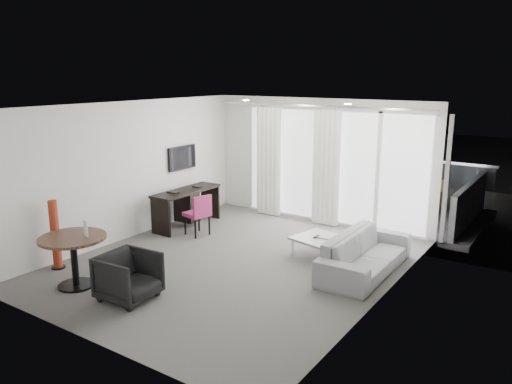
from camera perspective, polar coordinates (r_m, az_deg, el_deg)
The scene contains 28 objects.
floor at distance 8.46m, azimuth -2.29°, elevation -8.06°, with size 5.00×6.00×0.00m, color #575550.
ceiling at distance 7.89m, azimuth -2.46°, elevation 9.80°, with size 5.00×6.00×0.00m, color white.
wall_left at distance 9.73m, azimuth -14.35°, elevation 2.37°, with size 0.00×6.00×2.60m, color silver.
wall_right at distance 6.94m, azimuth 14.55°, elevation -2.03°, with size 0.00×6.00×2.60m, color silver.
wall_front at distance 6.01m, azimuth -19.55°, elevation -4.79°, with size 5.00×0.00×2.60m, color silver.
window_panel at distance 10.47m, azimuth 8.67°, elevation 2.84°, with size 4.00×0.02×2.38m, color white, non-canonical shape.
window_frame at distance 10.46m, azimuth 8.64°, elevation 2.83°, with size 4.10×0.06×2.44m, color white, non-canonical shape.
curtain_left at distance 11.02m, azimuth 1.46°, elevation 3.52°, with size 0.60×0.20×2.38m, color white, non-canonical shape.
curtain_right at distance 10.35m, azimuth 8.03°, elevation 2.74°, with size 0.60×0.20×2.38m, color white, non-canonical shape.
curtain_track at distance 10.30m, azimuth 6.99°, elevation 9.74°, with size 4.80×0.04×0.04m, color #B2B2B7, non-canonical shape.
downlight_a at distance 9.71m, azimuth -1.15°, elevation 10.44°, with size 0.12×0.12×0.02m, color #FFE0B2.
downlight_b at distance 8.68m, azimuth 10.47°, elevation 9.86°, with size 0.12×0.12×0.02m, color #FFE0B2.
desk at distance 10.41m, azimuth -7.91°, elevation -1.81°, with size 0.51×1.63×0.76m, color black, non-canonical shape.
tv at distance 10.70m, azimuth -8.44°, elevation 3.89°, with size 0.05×0.80×0.50m, color black, non-canonical shape.
desk_chair at distance 9.80m, azimuth -6.77°, elevation -2.57°, with size 0.45×0.42×0.82m, color #982858, non-canonical shape.
round_table at distance 7.91m, azimuth -20.03°, elevation -7.47°, with size 0.97×0.97×0.77m, color #40271A, non-canonical shape.
menu_card at distance 7.76m, azimuth -18.79°, elevation -5.16°, with size 0.13×0.02×0.24m, color white, non-canonical shape.
red_lamp at distance 8.67m, azimuth -21.96°, elevation -4.55°, with size 0.23×0.23×1.14m, color maroon.
tub_armchair at distance 7.27m, azimuth -14.35°, elevation -9.36°, with size 0.72×0.74×0.67m, color black.
coffee_table at distance 8.72m, azimuth 7.19°, elevation -6.26°, with size 0.77×0.77×0.35m, color gray, non-canonical shape.
remote at distance 8.67m, azimuth 6.95°, elevation -5.07°, with size 0.05×0.16×0.02m, color black, non-canonical shape.
magazine at distance 8.72m, azimuth 8.04°, elevation -5.01°, with size 0.23×0.29×0.02m, color gray, non-canonical shape.
sofa at distance 8.17m, azimuth 12.42°, elevation -6.86°, with size 2.12×0.83×0.62m, color gray.
terrace_slab at distance 12.11m, azimuth 11.54°, elevation -1.95°, with size 5.60×3.00×0.12m, color #4D4D50.
rattan_chair_a at distance 12.28m, azimuth 12.93°, elevation 0.61°, with size 0.61×0.61×0.89m, color brown, non-canonical shape.
rattan_chair_b at distance 11.89m, azimuth 19.42°, elevation -0.54°, with size 0.52×0.52×0.76m, color brown, non-canonical shape.
rattan_table at distance 11.03m, azimuth 14.11°, elevation -1.78°, with size 0.56×0.56×0.56m, color brown, non-canonical shape.
balustrade at distance 13.30m, azimuth 14.05°, elevation 1.78°, with size 5.50×0.06×1.05m, color #B2B2B7, non-canonical shape.
Camera 1 is at (4.65, -6.35, 3.10)m, focal length 35.00 mm.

